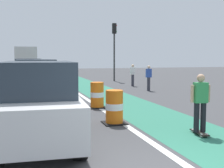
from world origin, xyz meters
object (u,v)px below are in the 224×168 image
at_px(parked_suv_nearest, 39,102).
at_px(pedestrian_crossing, 149,77).
at_px(parked_suv_second, 35,81).
at_px(parked_suv_third, 29,73).
at_px(traffic_barrel_mid, 97,95).
at_px(traffic_light_corner, 114,42).
at_px(pedestrian_waiting, 133,74).
at_px(skateboarder_on_lane, 200,102).
at_px(delivery_truck_down_block, 27,60).
at_px(traffic_barrel_front, 114,107).

bearing_deg(parked_suv_nearest, pedestrian_crossing, 53.79).
distance_m(parked_suv_second, pedestrian_crossing, 7.87).
bearing_deg(pedestrian_crossing, parked_suv_third, 154.17).
bearing_deg(traffic_barrel_mid, parked_suv_second, 143.41).
bearing_deg(traffic_light_corner, pedestrian_waiting, -90.81).
distance_m(skateboarder_on_lane, delivery_truck_down_block, 29.54).
bearing_deg(parked_suv_third, traffic_barrel_mid, -73.17).
height_order(traffic_light_corner, pedestrian_crossing, traffic_light_corner).
distance_m(delivery_truck_down_block, traffic_light_corner, 13.24).
relative_size(parked_suv_third, traffic_light_corner, 0.91).
bearing_deg(traffic_barrel_mid, skateboarder_on_lane, -71.77).
bearing_deg(pedestrian_waiting, delivery_truck_down_block, 114.98).
xyz_separation_m(parked_suv_second, pedestrian_waiting, (7.19, 6.54, -0.17)).
bearing_deg(traffic_light_corner, traffic_barrel_front, -106.91).
distance_m(skateboarder_on_lane, parked_suv_second, 8.08).
xyz_separation_m(parked_suv_second, traffic_barrel_mid, (2.47, -1.83, -0.50)).
relative_size(parked_suv_third, delivery_truck_down_block, 0.60).
bearing_deg(parked_suv_second, traffic_barrel_mid, -36.59).
distance_m(traffic_barrel_front, delivery_truck_down_block, 27.37).
xyz_separation_m(parked_suv_nearest, traffic_light_corner, (7.40, 17.92, 2.47)).
bearing_deg(traffic_barrel_mid, pedestrian_waiting, 60.56).
height_order(skateboarder_on_lane, parked_suv_third, parked_suv_third).
xyz_separation_m(parked_suv_nearest, traffic_barrel_mid, (2.61, 4.66, -0.50)).
bearing_deg(parked_suv_third, parked_suv_second, -88.50).
xyz_separation_m(parked_suv_nearest, pedestrian_crossing, (7.24, 9.89, -0.17)).
bearing_deg(parked_suv_nearest, traffic_barrel_mid, 60.76).
bearing_deg(pedestrian_crossing, traffic_light_corner, 88.84).
distance_m(parked_suv_nearest, pedestrian_waiting, 14.95).
bearing_deg(traffic_barrel_mid, delivery_truck_down_block, 96.18).
relative_size(skateboarder_on_lane, parked_suv_third, 0.36).
bearing_deg(traffic_barrel_front, pedestrian_crossing, 60.01).
bearing_deg(skateboarder_on_lane, traffic_barrel_mid, 108.23).
bearing_deg(traffic_light_corner, parked_suv_second, -122.42).
height_order(parked_suv_second, traffic_barrel_mid, parked_suv_second).
relative_size(parked_suv_second, pedestrian_crossing, 2.89).
bearing_deg(traffic_light_corner, traffic_barrel_mid, -109.87).
bearing_deg(parked_suv_second, skateboarder_on_lane, -59.11).
xyz_separation_m(parked_suv_third, pedestrian_waiting, (7.37, -0.38, -0.17)).
xyz_separation_m(traffic_barrel_mid, pedestrian_crossing, (4.63, 5.23, 0.33)).
xyz_separation_m(delivery_truck_down_block, pedestrian_waiting, (7.34, -15.74, -0.98)).
bearing_deg(parked_suv_nearest, skateboarder_on_lane, -5.89).
height_order(skateboarder_on_lane, parked_suv_nearest, parked_suv_nearest).
distance_m(skateboarder_on_lane, parked_suv_third, 14.51).
bearing_deg(parked_suv_nearest, traffic_light_corner, 67.56).
xyz_separation_m(parked_suv_third, delivery_truck_down_block, (0.04, 15.36, 0.81)).
xyz_separation_m(skateboarder_on_lane, pedestrian_crossing, (2.95, 10.33, -0.05)).
xyz_separation_m(parked_suv_third, pedestrian_crossing, (7.28, -3.52, -0.17)).
bearing_deg(pedestrian_crossing, traffic_barrel_front, -119.99).
bearing_deg(delivery_truck_down_block, traffic_light_corner, -55.70).
distance_m(parked_suv_third, traffic_barrel_front, 12.13).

